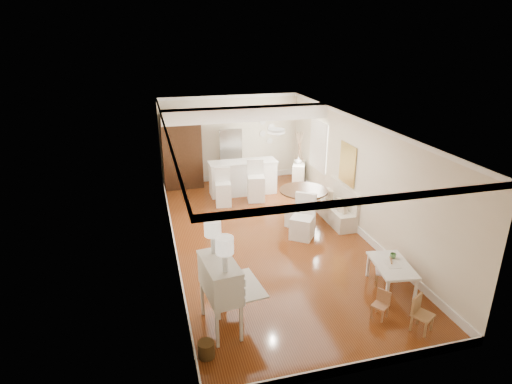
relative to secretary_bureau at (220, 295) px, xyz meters
name	(u,v)px	position (x,y,z in m)	size (l,w,h in m)	color
room	(267,156)	(1.74, 3.29, 1.34)	(9.00, 9.04, 2.82)	brown
secretary_bureau	(220,295)	(0.00, 0.00, 0.00)	(1.00, 1.02, 1.27)	silver
gustavian_armchair	(231,292)	(0.24, 0.34, -0.21)	(0.49, 0.49, 0.85)	white
wicker_basket	(206,349)	(-0.35, -0.63, -0.51)	(0.26, 0.26, 0.26)	#4D3518
kids_table	(391,277)	(3.38, 0.29, -0.36)	(0.65, 1.09, 0.54)	silver
kids_chair_a	(380,305)	(2.73, -0.46, -0.38)	(0.25, 0.25, 0.52)	#B07850
kids_chair_b	(383,272)	(3.32, 0.47, -0.35)	(0.28, 0.28, 0.58)	#B48051
kids_chair_c	(423,315)	(3.22, -0.95, -0.32)	(0.31, 0.31, 0.64)	#A77A4C
banquette	(336,204)	(3.69, 3.47, -0.15)	(0.52, 1.60, 0.98)	silver
dining_table	(303,205)	(2.88, 3.75, -0.21)	(1.25, 1.25, 0.85)	#4B2D18
slip_chair_near	(303,217)	(2.51, 2.80, -0.10)	(0.51, 0.53, 1.08)	white
slip_chair_far	(296,212)	(2.56, 3.43, -0.22)	(0.39, 0.41, 0.83)	silver
breakfast_counter	(243,177)	(1.80, 6.07, -0.12)	(2.05, 0.65, 1.03)	white
bar_stool_left	(223,188)	(1.04, 5.28, -0.10)	(0.43, 0.43, 1.08)	white
bar_stool_right	(256,181)	(2.03, 5.40, -0.04)	(0.48, 0.48, 1.20)	white
pantry_cabinet	(182,152)	(0.10, 7.15, 0.51)	(1.20, 0.60, 2.30)	#381E11
fridge	(241,156)	(2.00, 7.12, 0.26)	(0.75, 0.65, 1.80)	silver
sideboard	(299,175)	(3.66, 6.21, -0.25)	(0.36, 0.82, 0.78)	white
pencil_cup	(393,256)	(3.53, 0.51, -0.05)	(0.12, 0.12, 0.09)	#578F53
branch_vase	(298,160)	(3.62, 6.20, 0.25)	(0.20, 0.20, 0.21)	white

